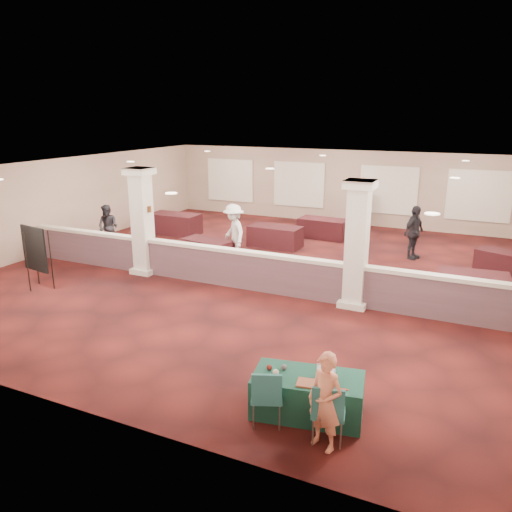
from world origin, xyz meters
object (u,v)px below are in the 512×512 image
at_px(attendee_b, 234,233).
at_px(woman, 325,402).
at_px(conf_chair_main, 328,409).
at_px(attendee_d, 358,208).
at_px(far_table_front_right, 472,286).
at_px(easel_board, 35,250).
at_px(far_table_back_center, 323,228).
at_px(far_table_front_center, 275,237).
at_px(attendee_a, 108,227).
at_px(conf_chair_side, 267,393).
at_px(far_table_back_right, 504,262).
at_px(far_table_back_left, 175,224).
at_px(far_table_front_left, 207,249).
at_px(near_table, 308,395).
at_px(attendee_c, 414,232).

bearing_deg(attendee_b, woman, -13.32).
bearing_deg(conf_chair_main, attendee_d, 89.88).
bearing_deg(attendee_d, far_table_front_right, 144.94).
xyz_separation_m(easel_board, far_table_back_center, (5.44, 8.98, -0.75)).
relative_size(far_table_front_center, attendee_a, 1.18).
xyz_separation_m(attendee_a, attendee_b, (4.73, 0.62, 0.14)).
xyz_separation_m(conf_chair_side, attendee_b, (-4.66, 7.91, 0.37)).
relative_size(conf_chair_side, easel_board, 0.55).
distance_m(woman, attendee_a, 12.73).
relative_size(woman, far_table_front_right, 0.86).
relative_size(far_table_back_right, attendee_b, 0.84).
relative_size(conf_chair_main, attendee_b, 0.52).
relative_size(easel_board, far_table_back_left, 0.88).
height_order(far_table_front_left, attendee_b, attendee_b).
height_order(far_table_back_left, attendee_b, attendee_b).
relative_size(near_table, attendee_d, 0.96).
relative_size(conf_chair_main, conf_chair_side, 1.01).
height_order(conf_chair_main, conf_chair_side, conf_chair_main).
bearing_deg(conf_chair_main, attendee_b, 113.24).
bearing_deg(woman, attendee_d, 120.23).
xyz_separation_m(conf_chair_main, woman, (-0.02, -0.11, 0.17)).
xyz_separation_m(near_table, far_table_front_center, (-4.56, 9.50, 0.04)).
xyz_separation_m(near_table, conf_chair_side, (-0.47, -0.59, 0.24)).
bearing_deg(conf_chair_side, attendee_b, 98.46).
relative_size(far_table_front_center, far_table_front_right, 1.07).
xyz_separation_m(easel_board, woman, (9.32, -3.27, -0.37)).
height_order(far_table_front_center, attendee_d, attendee_d).
height_order(easel_board, attendee_b, attendee_b).
bearing_deg(attendee_b, far_table_front_left, -122.17).
bearing_deg(far_table_back_right, near_table, -107.19).
distance_m(conf_chair_side, far_table_front_left, 9.45).
bearing_deg(far_table_front_center, conf_chair_side, -67.90).
bearing_deg(far_table_front_left, attendee_a, -174.55).
height_order(far_table_front_left, far_table_front_right, far_table_front_right).
bearing_deg(attendee_d, woman, 121.80).
distance_m(conf_chair_main, conf_chair_side, 0.99).
xyz_separation_m(conf_chair_main, attendee_d, (-3.04, 14.09, 0.34)).
bearing_deg(far_table_back_left, attendee_d, 30.19).
xyz_separation_m(near_table, far_table_front_left, (-6.00, 7.07, 0.00)).
relative_size(woman, attendee_c, 0.84).
relative_size(conf_chair_side, woman, 0.65).
height_order(far_table_front_right, attendee_b, attendee_b).
xyz_separation_m(far_table_front_right, far_table_back_left, (-11.25, 2.90, 0.05)).
height_order(attendee_b, attendee_d, attendee_b).
bearing_deg(near_table, attendee_b, 114.63).
xyz_separation_m(conf_chair_main, conf_chair_side, (-0.99, 0.01, -0.01)).
relative_size(far_table_back_left, far_table_back_center, 1.08).
height_order(easel_board, far_table_back_right, easel_board).
height_order(conf_chair_main, easel_board, easel_board).
height_order(far_table_front_center, far_table_back_right, far_table_front_center).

